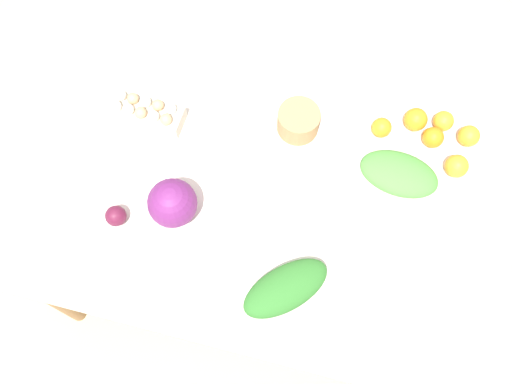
{
  "coord_description": "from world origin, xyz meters",
  "views": [
    {
      "loc": [
        -0.17,
        0.67,
        2.44
      ],
      "look_at": [
        0.0,
        0.0,
        0.74
      ],
      "focal_mm": 40.0,
      "sensor_mm": 36.0,
      "label": 1
    }
  ],
  "objects": [
    {
      "name": "orange_2",
      "position": [
        -0.64,
        -0.36,
        0.76
      ],
      "size": [
        0.07,
        0.07,
        0.07
      ],
      "primitive_type": "sphere",
      "color": "orange",
      "rests_on": "dining_table"
    },
    {
      "name": "orange_3",
      "position": [
        -0.35,
        -0.32,
        0.76
      ],
      "size": [
        0.07,
        0.07,
        0.07
      ],
      "primitive_type": "sphere",
      "color": "orange",
      "rests_on": "dining_table"
    },
    {
      "name": "ground_plane",
      "position": [
        0.0,
        0.0,
        0.0
      ],
      "size": [
        8.0,
        8.0,
        0.0
      ],
      "primitive_type": "plane",
      "color": "#C6B289"
    },
    {
      "name": "beet_root",
      "position": [
        0.41,
        0.19,
        0.76
      ],
      "size": [
        0.07,
        0.07,
        0.07
      ],
      "primitive_type": "sphere",
      "color": "#5B1933",
      "rests_on": "dining_table"
    },
    {
      "name": "orange_4",
      "position": [
        -0.52,
        -0.33,
        0.76
      ],
      "size": [
        0.07,
        0.07,
        0.07
      ],
      "primitive_type": "sphere",
      "color": "orange",
      "rests_on": "dining_table"
    },
    {
      "name": "orange_1",
      "position": [
        -0.46,
        -0.38,
        0.76
      ],
      "size": [
        0.08,
        0.08,
        0.08
      ],
      "primitive_type": "sphere",
      "color": "orange",
      "rests_on": "dining_table"
    },
    {
      "name": "paper_bag",
      "position": [
        -0.08,
        -0.27,
        0.77
      ],
      "size": [
        0.14,
        0.14,
        0.09
      ],
      "primitive_type": "cylinder",
      "color": "#A87F51",
      "rests_on": "dining_table"
    },
    {
      "name": "cabbage_purple",
      "position": [
        0.24,
        0.12,
        0.8
      ],
      "size": [
        0.16,
        0.16,
        0.16
      ],
      "primitive_type": "sphere",
      "color": "#6B2366",
      "rests_on": "dining_table"
    },
    {
      "name": "greens_bunch_dandelion",
      "position": [
        -0.16,
        0.29,
        0.76
      ],
      "size": [
        0.3,
        0.29,
        0.07
      ],
      "primitive_type": "ellipsoid",
      "rotation": [
        0.0,
        0.0,
        0.77
      ],
      "color": "#2D6B28",
      "rests_on": "dining_table"
    },
    {
      "name": "orange_0",
      "position": [
        -0.55,
        -0.4,
        0.76
      ],
      "size": [
        0.07,
        0.07,
        0.07
      ],
      "primitive_type": "sphere",
      "color": "orange",
      "rests_on": "dining_table"
    },
    {
      "name": "orange_5",
      "position": [
        -0.61,
        -0.24,
        0.76
      ],
      "size": [
        0.08,
        0.08,
        0.08
      ],
      "primitive_type": "sphere",
      "color": "orange",
      "rests_on": "dining_table"
    },
    {
      "name": "greens_bunch_kale",
      "position": [
        -0.43,
        -0.17,
        0.76
      ],
      "size": [
        0.27,
        0.18,
        0.08
      ],
      "primitive_type": "ellipsoid",
      "rotation": [
        0.0,
        0.0,
        6.18
      ],
      "color": "#4C933D",
      "rests_on": "dining_table"
    },
    {
      "name": "dining_table",
      "position": [
        0.0,
        0.0,
        0.64
      ],
      "size": [
        1.45,
        0.99,
        0.72
      ],
      "color": "silver",
      "rests_on": "ground_plane"
    },
    {
      "name": "egg_carton",
      "position": [
        0.43,
        -0.18,
        0.76
      ],
      "size": [
        0.27,
        0.11,
        0.09
      ],
      "rotation": [
        0.0,
        0.0,
        3.1
      ],
      "color": "beige",
      "rests_on": "dining_table"
    }
  ]
}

